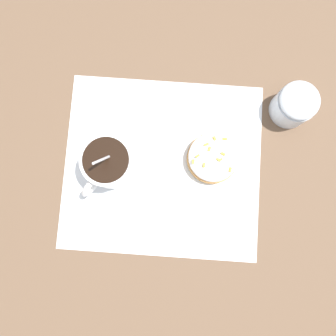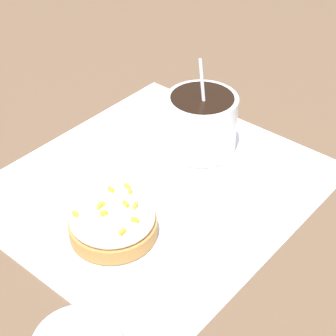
# 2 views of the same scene
# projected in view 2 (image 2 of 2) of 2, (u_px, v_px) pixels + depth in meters

# --- Properties ---
(ground_plane) EXTENTS (3.00, 3.00, 0.00)m
(ground_plane) POSITION_uv_depth(u_px,v_px,m) (156.00, 186.00, 0.61)
(ground_plane) COLOR brown
(paper_napkin) EXTENTS (0.37, 0.34, 0.00)m
(paper_napkin) POSITION_uv_depth(u_px,v_px,m) (156.00, 185.00, 0.61)
(paper_napkin) COLOR white
(paper_napkin) RESTS_ON ground_plane
(coffee_cup) EXTENTS (0.09, 0.10, 0.11)m
(coffee_cup) POSITION_uv_depth(u_px,v_px,m) (201.00, 120.00, 0.64)
(coffee_cup) COLOR white
(coffee_cup) RESTS_ON paper_napkin
(frosted_pastry) EXTENTS (0.09, 0.09, 0.04)m
(frosted_pastry) POSITION_uv_depth(u_px,v_px,m) (113.00, 220.00, 0.54)
(frosted_pastry) COLOR #C18442
(frosted_pastry) RESTS_ON paper_napkin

